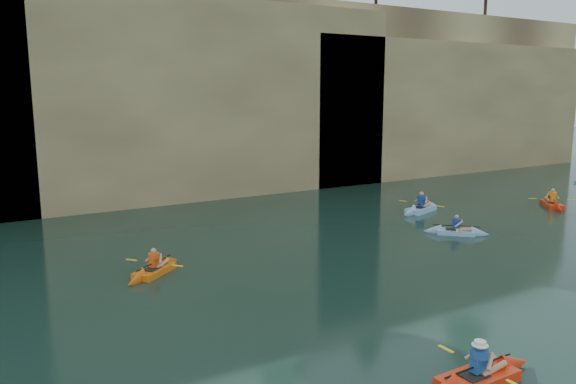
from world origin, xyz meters
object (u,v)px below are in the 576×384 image
kayaker_ltblue_near (456,231)px  kayaker_red_far (552,204)px  kayaker_orange (154,270)px  main_kayaker (478,377)px

kayaker_ltblue_near → kayaker_red_far: 8.98m
kayaker_ltblue_near → kayaker_red_far: bearing=54.7°
kayaker_orange → kayaker_ltblue_near: bearing=-45.0°
main_kayaker → kayaker_red_far: bearing=29.8°
kayaker_ltblue_near → kayaker_orange: bearing=-141.7°
main_kayaker → kayaker_ltblue_near: (9.13, 9.04, -0.03)m
kayaker_orange → kayaker_ltblue_near: kayaker_orange is taller
main_kayaker → kayaker_ltblue_near: main_kayaker is taller
kayaker_orange → kayaker_ltblue_near: (12.71, -1.46, -0.00)m
kayaker_orange → kayaker_red_far: bearing=-38.2°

